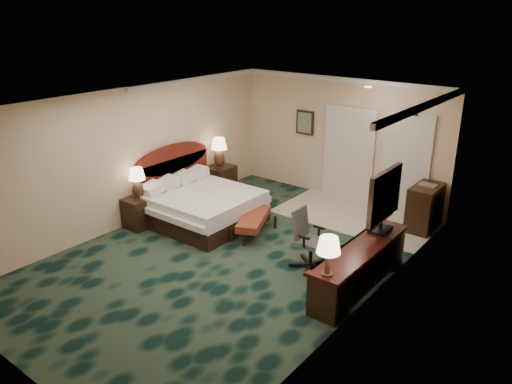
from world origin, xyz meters
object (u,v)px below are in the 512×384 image
Objects in this scene: desk_chair at (311,240)px; nightstand_far at (221,180)px; bed at (203,207)px; nightstand_near at (139,212)px; minibar at (425,208)px; lamp_near at (137,183)px; desk at (360,267)px; bed_bench at (254,225)px; lamp_far at (219,153)px; tv at (382,211)px.

nightstand_far is at bearing 153.19° from desk_chair.
bed is 1.99× the size of desk_chair.
nightstand_near is at bearing -90.63° from nightstand_far.
minibar is at bearing 33.66° from bed.
lamp_near is 4.55m from desk.
nightstand_near is 2.29m from bed_bench.
minibar is (-0.01, 2.72, 0.10)m from desk.
lamp_far reaches higher than desk.
nightstand_near is 2.36m from nightstand_far.
nightstand_near is at bearing -143.29° from minibar.
lamp_far reaches higher than bed.
nightstand_far is 4.78m from desk.
bed_bench is at bearing -32.16° from lamp_far.
bed is at bearing 164.37° from bed_bench.
lamp_near is (-0.02, 0.03, 0.60)m from nightstand_near.
tv reaches higher than nightstand_near.
nightstand_near is 3.61m from desk_chair.
minibar is at bearing 12.81° from lamp_far.
desk reaches higher than nightstand_near.
minibar is at bearing 12.23° from nightstand_far.
tv is at bearing -13.45° from nightstand_far.
desk is at bearing 7.33° from lamp_near.
desk_chair reaches higher than nightstand_near.
bed is at bearing 46.06° from lamp_near.
minibar is (0.92, 2.65, -0.06)m from desk_chair.
lamp_near reaches higher than nightstand_near.
bed_bench is at bearing 27.62° from lamp_near.
lamp_far is 0.29× the size of desk.
nightstand_far is at bearing 158.38° from desk.
lamp_near is 0.52× the size of bed_bench.
desk_chair is at bearing 10.69° from nightstand_near.
lamp_near is at bearing -91.03° from nightstand_far.
nightstand_far is (-0.81, 1.45, 0.01)m from bed.
minibar reaches higher than bed_bench.
nightstand_near is 0.90× the size of nightstand_far.
tv is (4.44, 1.31, 0.74)m from nightstand_near.
bed_bench is (2.02, 1.06, -0.70)m from lamp_near.
minibar reaches higher than nightstand_near.
tv is at bearing 16.41° from nightstand_near.
lamp_near is 0.67× the size of tv.
lamp_far is at bearing 158.77° from desk.
nightstand_far is at bearing 89.37° from nightstand_near.
tv is at bearing -12.98° from lamp_far.
lamp_near is 4.64m from tv.
nightstand_far is 2.36m from bed_bench.
nightstand_far is 0.73× the size of tv.
lamp_near is at bearing -172.67° from desk.
bed reaches higher than nightstand_near.
nightstand_far is 0.66× the size of desk_chair.
desk_chair is at bearing 10.24° from lamp_near.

